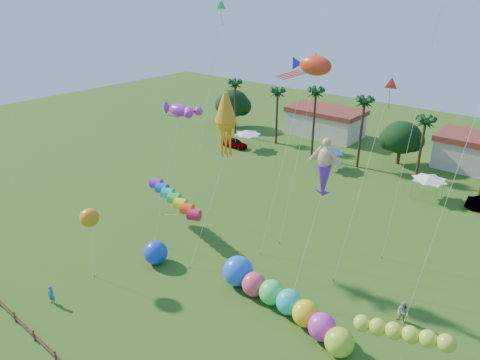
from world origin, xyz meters
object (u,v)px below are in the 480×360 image
Objects in this scene: car_a at (235,143)px; spectator_a at (51,295)px; caterpillar_inflatable at (279,298)px; blue_ball at (156,252)px; spectator_b at (403,313)px.

spectator_a is at bearing -162.54° from car_a.
blue_ball is at bearing -163.38° from caterpillar_inflatable.
spectator_b is at bearing -123.59° from car_a.
car_a is at bearing 165.89° from spectator_b.
spectator_b is (22.53, 15.88, 0.10)m from spectator_a.
car_a is 0.34× the size of caterpillar_inflatable.
caterpillar_inflatable is (27.66, -27.12, 0.35)m from car_a.
car_a is 2.60× the size of spectator_a.
caterpillar_inflatable is at bearing 20.02° from spectator_a.
caterpillar_inflatable reaches higher than spectator_a.
spectator_a is 0.13× the size of caterpillar_inflatable.
car_a is 32.86m from blue_ball.
spectator_a is (13.16, -38.23, 0.10)m from car_a.
spectator_a is at bearing -126.88° from spectator_b.
spectator_a is at bearing -102.71° from blue_ball.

